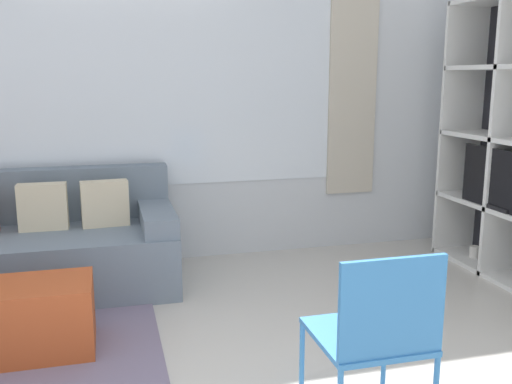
# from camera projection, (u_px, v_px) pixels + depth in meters

# --- Properties ---
(wall_back) EXTENTS (6.71, 0.11, 2.70)m
(wall_back) POSITION_uv_depth(u_px,v_px,m) (158.00, 99.00, 4.62)
(wall_back) COLOR silver
(wall_back) RESTS_ON ground_plane
(couch_main) EXTENTS (1.88, 0.92, 0.85)m
(couch_main) POSITION_uv_depth(u_px,v_px,m) (43.00, 248.00, 4.13)
(couch_main) COLOR slate
(couch_main) RESTS_ON ground_plane
(ottoman) EXTENTS (0.74, 0.44, 0.41)m
(ottoman) POSITION_uv_depth(u_px,v_px,m) (25.00, 319.00, 3.17)
(ottoman) COLOR #B74C23
(ottoman) RESTS_ON ground_plane
(folding_chair) EXTENTS (0.44, 0.46, 0.86)m
(folding_chair) POSITION_uv_depth(u_px,v_px,m) (376.00, 330.00, 2.32)
(folding_chair) COLOR #3375B7
(folding_chair) RESTS_ON ground_plane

